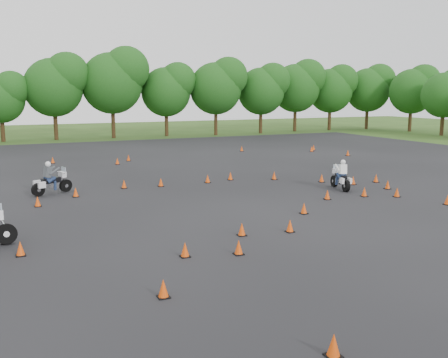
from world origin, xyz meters
TOP-DOWN VIEW (x-y plane):
  - ground at (0.00, 0.00)m, footprint 140.00×140.00m
  - asphalt_pad at (0.00, 6.00)m, footprint 62.00×62.00m
  - treeline at (1.76, 35.29)m, footprint 87.05×32.18m
  - traffic_cones at (-0.34, 5.73)m, footprint 36.31×32.58m
  - rider_grey at (-6.92, 9.83)m, footprint 2.26×1.53m
  - rider_white at (7.15, 4.86)m, footprint 1.07×2.16m

SIDE VIEW (x-z plane):
  - ground at x=0.00m, z-range 0.00..0.00m
  - asphalt_pad at x=0.00m, z-range 0.01..0.01m
  - traffic_cones at x=-0.34m, z-range 0.01..0.46m
  - rider_white at x=7.15m, z-range 0.00..1.60m
  - rider_grey at x=-6.92m, z-range 0.00..1.69m
  - treeline at x=1.76m, z-range -0.77..9.88m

